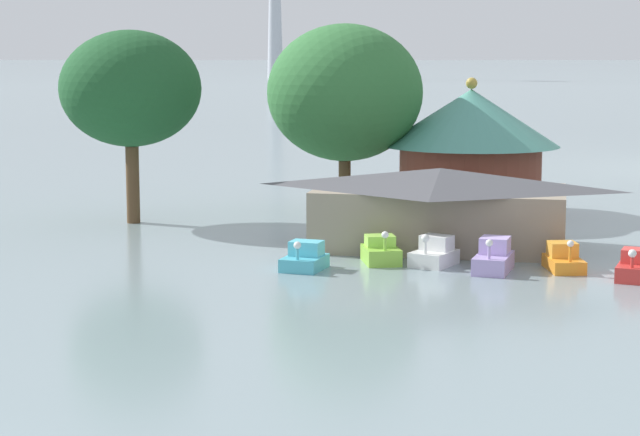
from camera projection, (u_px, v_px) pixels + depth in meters
pedal_boat_cyan at (305, 258)px, 52.50m from camera, size 1.97×2.52×1.46m
pedal_boat_lime at (381, 252)px, 54.07m from camera, size 2.28×2.76×1.68m
pedal_boat_white at (434, 254)px, 53.49m from camera, size 2.31×2.70×1.61m
pedal_boat_lavender at (494, 258)px, 52.06m from camera, size 1.83×3.11×1.68m
pedal_boat_orange at (564, 259)px, 52.34m from camera, size 2.05×2.88×1.57m
pedal_boat_red at (635, 267)px, 50.28m from camera, size 1.82×2.84×1.51m
boathouse at (440, 206)px, 58.08m from camera, size 13.46×7.79×4.07m
green_roof_pavilion at (470, 145)px, 69.36m from camera, size 10.76×10.76×8.34m
shoreline_tree_tall_left at (131, 89)px, 65.48m from camera, size 8.13×8.13×11.13m
shoreline_tree_mid at (345, 93)px, 68.94m from camera, size 9.42×9.42×11.56m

